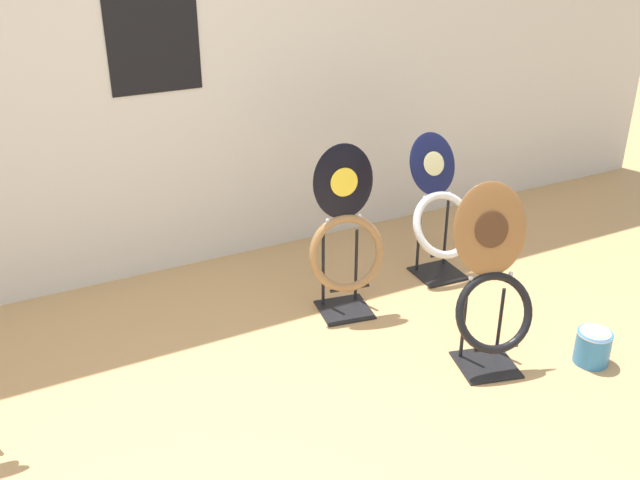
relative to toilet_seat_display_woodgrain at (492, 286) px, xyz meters
The scene contains 5 objects.
wall_back 2.23m from the toilet_seat_display_woodgrain, 122.90° to the left, with size 8.00×0.07×2.60m.
toilet_seat_display_woodgrain is the anchor object (origin of this frame).
toilet_seat_display_jazz_black 0.84m from the toilet_seat_display_woodgrain, 116.76° to the left, with size 0.45×0.32×0.96m.
toilet_seat_display_navy_moon 0.95m from the toilet_seat_display_woodgrain, 68.72° to the left, with size 0.42×0.40×0.85m.
paint_can 0.64m from the toilet_seat_display_woodgrain, 27.30° to the right, with size 0.18×0.18×0.18m.
Camera 1 is at (-0.97, -1.71, 2.10)m, focal length 40.00 mm.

